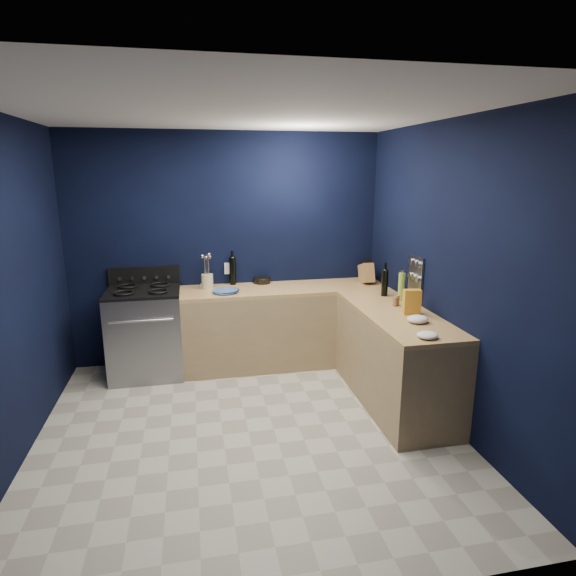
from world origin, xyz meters
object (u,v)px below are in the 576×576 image
object	(u,v)px
gas_range	(146,334)
crouton_bag	(412,302)
knife_block	(366,274)
utensil_crock	(207,281)
plate_stack	(225,291)

from	to	relation	value
gas_range	crouton_bag	xyz separation A→B (m)	(2.47, -1.22, 0.55)
knife_block	crouton_bag	size ratio (longest dim) A/B	0.98
utensil_crock	knife_block	size ratio (longest dim) A/B	0.72
crouton_bag	plate_stack	bearing A→B (deg)	151.18
gas_range	crouton_bag	distance (m)	2.81
knife_block	crouton_bag	distance (m)	1.25
plate_stack	utensil_crock	bearing A→B (deg)	127.31
crouton_bag	gas_range	bearing A→B (deg)	159.84
gas_range	plate_stack	world-z (taller)	plate_stack
knife_block	utensil_crock	bearing A→B (deg)	175.80
gas_range	crouton_bag	world-z (taller)	crouton_bag
utensil_crock	crouton_bag	distance (m)	2.24
gas_range	knife_block	xyz separation A→B (m)	(2.50, 0.03, 0.55)
knife_block	crouton_bag	xyz separation A→B (m)	(-0.03, -1.25, 0.00)
crouton_bag	knife_block	bearing A→B (deg)	94.58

